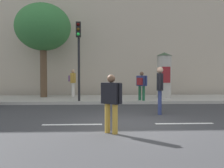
# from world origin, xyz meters

# --- Properties ---
(ground_plane) EXTENTS (80.00, 80.00, 0.00)m
(ground_plane) POSITION_xyz_m (0.00, 0.00, 0.00)
(ground_plane) COLOR #38383A
(sidewalk_curb) EXTENTS (36.00, 4.00, 0.15)m
(sidewalk_curb) POSITION_xyz_m (0.00, 7.00, 0.07)
(sidewalk_curb) COLOR #B2ADA3
(sidewalk_curb) RESTS_ON ground_plane
(lane_markings) EXTENTS (25.80, 0.16, 0.01)m
(lane_markings) POSITION_xyz_m (-0.00, 0.00, 0.00)
(lane_markings) COLOR silver
(lane_markings) RESTS_ON ground_plane
(building_backdrop) EXTENTS (36.00, 5.00, 11.80)m
(building_backdrop) POSITION_xyz_m (0.00, 12.00, 5.90)
(building_backdrop) COLOR #B7A893
(building_backdrop) RESTS_ON ground_plane
(traffic_light) EXTENTS (0.24, 0.45, 3.96)m
(traffic_light) POSITION_xyz_m (-1.94, 5.24, 2.84)
(traffic_light) COLOR black
(traffic_light) RESTS_ON sidewalk_curb
(poster_column) EXTENTS (0.91, 0.91, 2.62)m
(poster_column) POSITION_xyz_m (2.84, 6.88, 1.48)
(poster_column) COLOR #B2ADA3
(poster_column) RESTS_ON sidewalk_curb
(street_tree) EXTENTS (3.25, 3.25, 5.53)m
(street_tree) POSITION_xyz_m (-4.22, 7.63, 4.26)
(street_tree) COLOR brown
(street_tree) RESTS_ON sidewalk_curb
(pedestrian_with_backpack) EXTENTS (0.34, 0.65, 1.80)m
(pedestrian_with_backpack) POSITION_xyz_m (1.39, 1.86, 1.08)
(pedestrian_with_backpack) COLOR navy
(pedestrian_with_backpack) RESTS_ON ground_plane
(pedestrian_in_red_top) EXTENTS (0.53, 0.49, 1.51)m
(pedestrian_in_red_top) POSITION_xyz_m (-0.59, -1.17, 0.89)
(pedestrian_in_red_top) COLOR #B78C33
(pedestrian_in_red_top) RESTS_ON ground_plane
(pedestrian_with_bag) EXTENTS (0.42, 0.64, 1.66)m
(pedestrian_with_bag) POSITION_xyz_m (-2.52, 7.83, 1.15)
(pedestrian_with_bag) COLOR silver
(pedestrian_with_bag) RESTS_ON sidewalk_curb
(pedestrian_near_pole) EXTENTS (0.53, 0.53, 1.50)m
(pedestrian_near_pole) POSITION_xyz_m (1.28, 5.42, 1.04)
(pedestrian_near_pole) COLOR #1E5938
(pedestrian_near_pole) RESTS_ON sidewalk_curb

